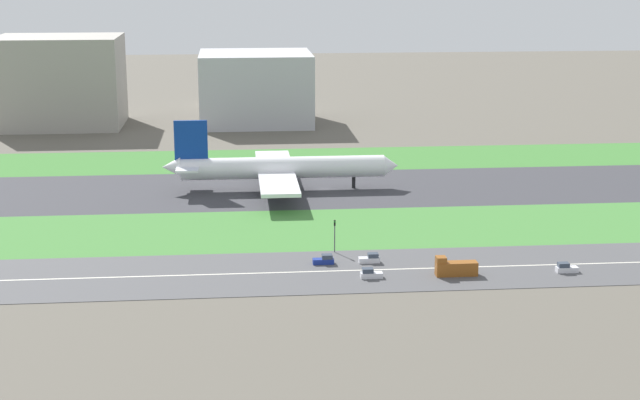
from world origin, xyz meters
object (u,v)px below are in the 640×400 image
(car_1, at_px, (370,274))
(terminal_building, at_px, (60,82))
(car_3, at_px, (324,260))
(car_2, at_px, (370,259))
(fuel_tank_west, at_px, (232,92))
(truck_1, at_px, (455,268))
(airliner, at_px, (277,168))
(hangar_building, at_px, (256,88))
(traffic_light, at_px, (335,234))
(car_0, at_px, (566,268))

(car_1, distance_m, terminal_building, 213.42)
(car_3, distance_m, car_2, 9.68)
(fuel_tank_west, bearing_deg, truck_1, -79.51)
(airliner, bearing_deg, car_3, -84.50)
(terminal_building, bearing_deg, car_3, -65.36)
(hangar_building, bearing_deg, airliner, -88.63)
(car_3, bearing_deg, fuel_tank_west, 94.63)
(car_1, distance_m, hangar_building, 193.22)
(car_1, bearing_deg, car_2, -97.76)
(hangar_building, bearing_deg, truck_1, -79.73)
(truck_1, bearing_deg, fuel_tank_west, -79.51)
(hangar_building, bearing_deg, car_2, -84.05)
(truck_1, distance_m, fuel_tank_west, 241.07)
(car_3, bearing_deg, terminal_building, 114.64)
(car_1, xyz_separation_m, traffic_light, (-5.31, 17.99, 3.37))
(fuel_tank_west, bearing_deg, car_3, -85.37)
(car_0, xyz_separation_m, traffic_light, (-45.49, 17.99, 3.37))
(fuel_tank_west, bearing_deg, car_2, -82.95)
(car_3, relative_size, car_2, 1.00)
(airliner, height_order, car_3, airliner)
(truck_1, relative_size, car_1, 1.91)
(traffic_light, bearing_deg, car_0, -21.58)
(truck_1, distance_m, car_3, 27.40)
(car_1, bearing_deg, traffic_light, -73.57)
(car_0, distance_m, hangar_building, 200.91)
(car_3, xyz_separation_m, traffic_light, (3.01, 7.99, 3.37))
(car_3, bearing_deg, hangar_building, 92.92)
(airliner, distance_m, terminal_building, 137.94)
(car_1, xyz_separation_m, car_2, (1.36, 10.00, 0.00))
(car_2, height_order, fuel_tank_west, fuel_tank_west)
(truck_1, xyz_separation_m, terminal_building, (-108.97, 192.00, 15.33))
(traffic_light, relative_size, terminal_building, 0.16)
(car_0, height_order, fuel_tank_west, fuel_tank_west)
(car_3, distance_m, traffic_light, 9.18)
(airliner, bearing_deg, hangar_building, 91.37)
(terminal_building, distance_m, hangar_building, 74.26)
(car_1, xyz_separation_m, hangar_building, (-17.60, 192.00, 12.71))
(car_2, xyz_separation_m, traffic_light, (-6.67, 7.99, 3.37))
(airliner, relative_size, truck_1, 7.74)
(hangar_building, bearing_deg, fuel_tank_west, 101.43)
(car_1, height_order, hangar_building, hangar_building)
(car_3, distance_m, fuel_tank_west, 227.80)
(hangar_building, bearing_deg, car_1, -84.76)
(car_3, height_order, terminal_building, terminal_building)
(car_0, relative_size, car_2, 1.00)
(traffic_light, distance_m, hangar_building, 174.69)
(airliner, xyz_separation_m, fuel_tank_west, (-11.82, 159.00, -0.01))
(car_0, xyz_separation_m, fuel_tank_west, (-66.88, 237.00, 5.29))
(car_2, distance_m, traffic_light, 10.94)
(car_1, relative_size, hangar_building, 0.10)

